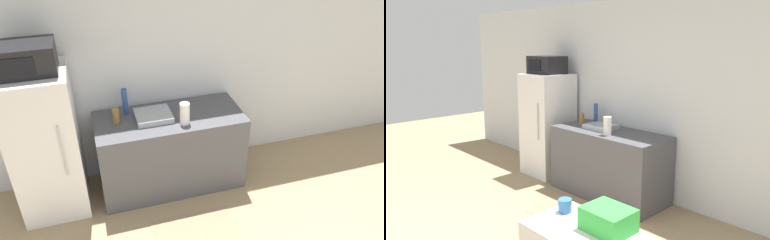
{
  "view_description": "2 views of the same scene",
  "coord_description": "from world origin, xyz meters",
  "views": [
    {
      "loc": [
        -0.88,
        -0.35,
        2.95
      ],
      "look_at": [
        -0.04,
        2.4,
        1.18
      ],
      "focal_mm": 35.0,
      "sensor_mm": 36.0,
      "label": 1
    },
    {
      "loc": [
        3.03,
        -0.62,
        2.03
      ],
      "look_at": [
        0.19,
        2.11,
        1.21
      ],
      "focal_mm": 35.0,
      "sensor_mm": 36.0,
      "label": 2
    }
  ],
  "objects": [
    {
      "name": "kitchen_rug",
      "position": [
        -0.08,
        2.15,
        0.0
      ],
      "size": [
        0.85,
        0.55,
        0.01
      ],
      "primitive_type": "cube",
      "color": "#937A5B",
      "rests_on": "ground_plane"
    },
    {
      "name": "sink_basin",
      "position": [
        -0.29,
        3.0,
        0.92
      ],
      "size": [
        0.38,
        0.34,
        0.06
      ],
      "primitive_type": "cube",
      "color": "#9EA3A8",
      "rests_on": "counter"
    },
    {
      "name": "paper_towel_roll",
      "position": [
        0.0,
        2.81,
        1.01
      ],
      "size": [
        0.1,
        0.1,
        0.23
      ],
      "primitive_type": "cylinder",
      "color": "white",
      "rests_on": "counter"
    },
    {
      "name": "refrigerator",
      "position": [
        -1.39,
        2.99,
        0.79
      ],
      "size": [
        0.65,
        0.67,
        1.57
      ],
      "color": "silver",
      "rests_on": "ground_plane"
    },
    {
      "name": "counter",
      "position": [
        -0.12,
        2.99,
        0.45
      ],
      "size": [
        1.58,
        0.69,
        0.89
      ],
      "primitive_type": "cube",
      "color": "#4C4C51",
      "rests_on": "ground_plane"
    },
    {
      "name": "wall_back",
      "position": [
        0.0,
        3.39,
        1.3
      ],
      "size": [
        8.0,
        0.06,
        2.6
      ],
      "primitive_type": "cube",
      "color": "silver",
      "rests_on": "ground_plane"
    },
    {
      "name": "bottle_tall",
      "position": [
        -0.55,
        3.18,
        1.04
      ],
      "size": [
        0.06,
        0.06,
        0.3
      ],
      "primitive_type": "cylinder",
      "color": "#2D4C8C",
      "rests_on": "counter"
    },
    {
      "name": "bottle_short",
      "position": [
        -0.67,
        3.02,
        0.98
      ],
      "size": [
        0.07,
        0.07,
        0.17
      ],
      "primitive_type": "cylinder",
      "color": "olive",
      "rests_on": "counter"
    },
    {
      "name": "microwave",
      "position": [
        -1.39,
        2.98,
        1.71
      ],
      "size": [
        0.53,
        0.39,
        0.27
      ],
      "color": "black",
      "rests_on": "refrigerator"
    }
  ]
}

